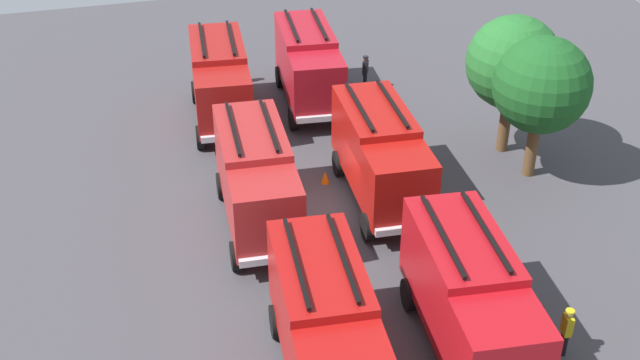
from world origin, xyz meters
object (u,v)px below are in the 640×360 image
fire_truck_3 (309,64)px  firefighter_0 (448,230)px  fire_truck_0 (220,79)px  firefighter_4 (237,67)px  traffic_cone_0 (325,177)px  tree_0 (513,63)px  firefighter_1 (566,329)px  fire_truck_2 (326,326)px  fire_truck_4 (381,153)px  fire_truck_1 (256,177)px  tree_1 (542,85)px  firefighter_2 (365,70)px  fire_truck_5 (470,296)px

fire_truck_3 → firefighter_0: size_ratio=4.19×
fire_truck_0 → firefighter_4: size_ratio=4.55×
firefighter_0 → traffic_cone_0: firefighter_0 is taller
firefighter_4 → tree_0: size_ratio=0.26×
firefighter_1 → fire_truck_2: bearing=-177.7°
fire_truck_4 → firefighter_4: bearing=-161.2°
traffic_cone_0 → fire_truck_1: bearing=-56.7°
tree_1 → fire_truck_4: bearing=-89.4°
firefighter_2 → firefighter_4: firefighter_2 is taller
fire_truck_3 → firefighter_2: size_ratio=4.08×
fire_truck_1 → tree_1: 12.28m
firefighter_1 → tree_1: tree_1 is taller
tree_1 → fire_truck_1: bearing=-87.7°
firefighter_1 → tree_0: (-12.47, 4.24, 3.29)m
firefighter_1 → firefighter_2: (-20.42, 0.32, 0.05)m
fire_truck_1 → tree_0: tree_0 is taller
fire_truck_3 → firefighter_0: 13.78m
fire_truck_2 → tree_0: bearing=139.4°
fire_truck_5 → tree_1: tree_1 is taller
firefighter_0 → fire_truck_0: bearing=171.6°
firefighter_4 → tree_1: tree_1 is taller
fire_truck_3 → firefighter_4: 4.74m
fire_truck_0 → tree_1: (8.76, 11.88, 2.07)m
fire_truck_2 → firefighter_0: (-4.96, 6.14, -1.16)m
fire_truck_0 → fire_truck_2: size_ratio=1.00×
fire_truck_5 → tree_0: tree_0 is taller
fire_truck_1 → firefighter_1: fire_truck_1 is taller
fire_truck_4 → firefighter_2: (-10.31, 2.89, -1.12)m
fire_truck_3 → firefighter_0: (13.64, 1.58, -1.16)m
firefighter_2 → traffic_cone_0: firefighter_2 is taller
fire_truck_2 → fire_truck_4: bearing=156.6°
fire_truck_4 → firefighter_4: size_ratio=4.52×
fire_truck_4 → tree_1: size_ratio=1.17×
fire_truck_4 → firefighter_1: bearing=18.3°
fire_truck_2 → firefighter_4: fire_truck_2 is taller
fire_truck_3 → traffic_cone_0: (7.66, -1.38, -1.87)m
traffic_cone_0 → firefighter_1: bearing=20.1°
fire_truck_4 → tree_1: bearing=94.6°
fire_truck_1 → firefighter_1: bearing=42.6°
fire_truck_1 → firefighter_1: size_ratio=4.21×
firefighter_0 → traffic_cone_0: size_ratio=3.13×
fire_truck_3 → tree_1: 12.09m
firefighter_0 → firefighter_4: size_ratio=1.09×
fire_truck_5 → fire_truck_1: bearing=-144.9°
fire_truck_0 → tree_0: 13.61m
fire_truck_0 → firefighter_0: 14.43m
fire_truck_4 → firefighter_0: size_ratio=4.16×
firefighter_2 → tree_1: (10.24, 4.02, 3.19)m
firefighter_1 → traffic_cone_0: 12.71m
fire_truck_0 → fire_truck_5: bearing=20.2°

